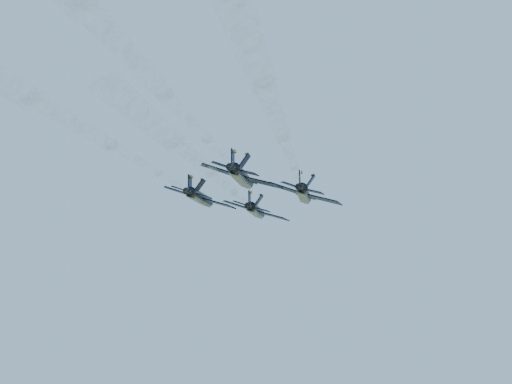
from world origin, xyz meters
The scene contains 7 objects.
jet_lead centered at (-2.57, 8.68, 99.83)m, with size 13.38×19.04×5.79m.
jet_left centered at (-7.05, -5.71, 99.83)m, with size 13.38×19.04×5.79m.
jet_right centered at (11.66, 1.25, 99.83)m, with size 13.38×19.04×5.79m.
jet_slot centered at (6.77, -13.88, 99.83)m, with size 13.38×19.04×5.79m.
smoke_trail_lead centered at (17.75, -43.22, 99.87)m, with size 28.59×68.79×2.99m.
smoke_trail_left centered at (13.27, -57.61, 99.87)m, with size 28.59×68.79×2.99m.
smoke_trail_right centered at (31.97, -50.65, 99.87)m, with size 28.59×68.79×2.99m.
Camera 1 is at (52.32, -94.11, 71.59)m, focal length 40.00 mm.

